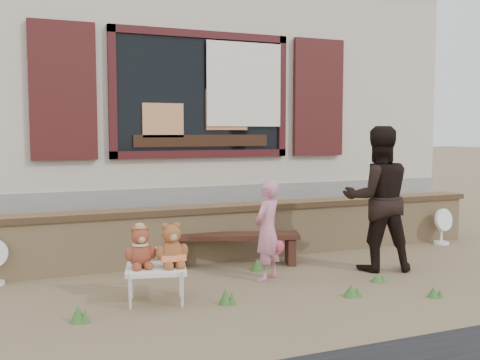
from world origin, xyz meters
name	(u,v)px	position (x,y,z in m)	size (l,w,h in m)	color
ground	(261,278)	(0.00, 0.00, 0.00)	(80.00, 80.00, 0.00)	brown
shopfront	(156,106)	(0.00, 4.49, 2.00)	(8.04, 5.13, 4.00)	#ABA08A
brick_wall	(228,231)	(0.00, 1.00, 0.34)	(7.10, 0.36, 0.67)	tan
bench	(237,242)	(-0.02, 0.65, 0.27)	(1.47, 0.73, 0.37)	#321911
folding_chair	(156,270)	(-1.24, -0.40, 0.30)	(0.63, 0.59, 0.33)	white
teddy_bear_left	(140,246)	(-1.37, -0.37, 0.53)	(0.29, 0.25, 0.39)	brown
teddy_bear_right	(171,244)	(-1.10, -0.43, 0.54)	(0.30, 0.26, 0.41)	brown
child	(267,230)	(0.03, -0.08, 0.53)	(0.38, 0.25, 1.05)	pink
adult	(378,198)	(1.36, -0.15, 0.81)	(0.79, 0.61, 1.62)	black
fan_right	(442,226)	(3.05, 0.70, 0.25)	(0.32, 0.21, 0.50)	white
grass_tufts	(227,292)	(-0.60, -0.55, 0.06)	(4.21, 1.71, 0.15)	#366327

